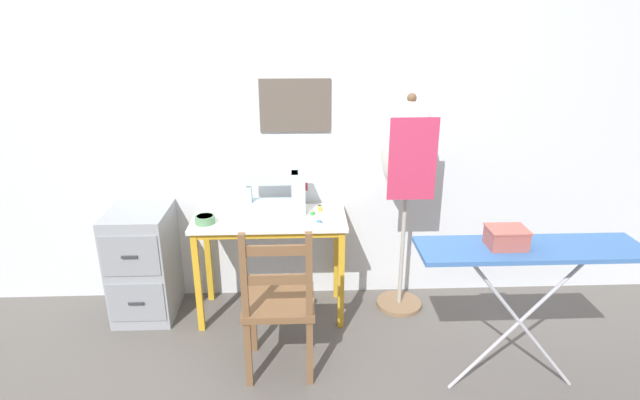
{
  "coord_description": "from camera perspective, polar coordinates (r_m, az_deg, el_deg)",
  "views": [
    {
      "loc": [
        0.21,
        -2.82,
        1.96
      ],
      "look_at": [
        0.33,
        0.21,
        0.85
      ],
      "focal_mm": 28.0,
      "sensor_mm": 36.0,
      "label": 1
    }
  ],
  "objects": [
    {
      "name": "sewing_table",
      "position": [
        3.33,
        -5.74,
        -3.72
      ],
      "size": [
        1.0,
        0.46,
        0.73
      ],
      "color": "silver",
      "rests_on": "ground_plane"
    },
    {
      "name": "scissors",
      "position": [
        3.17,
        0.28,
        -2.66
      ],
      "size": [
        0.11,
        0.14,
        0.01
      ],
      "color": "silver",
      "rests_on": "sewing_table"
    },
    {
      "name": "ironing_board",
      "position": [
        2.77,
        22.89,
        -5.91
      ],
      "size": [
        1.15,
        0.31,
        0.87
      ],
      "color": "#3D6BAD",
      "rests_on": "ground_plane"
    },
    {
      "name": "filing_cabinet",
      "position": [
        3.63,
        -19.48,
        -6.81
      ],
      "size": [
        0.39,
        0.49,
        0.76
      ],
      "color": "#93999E",
      "rests_on": "ground_plane"
    },
    {
      "name": "storage_box",
      "position": [
        2.68,
        20.53,
        -4.02
      ],
      "size": [
        0.2,
        0.15,
        0.1
      ],
      "color": "#AD564C",
      "rests_on": "ironing_board"
    },
    {
      "name": "sewing_machine",
      "position": [
        3.32,
        -4.68,
        0.7
      ],
      "size": [
        0.41,
        0.15,
        0.3
      ],
      "color": "silver",
      "rests_on": "sewing_table"
    },
    {
      "name": "thread_spool_mid_table",
      "position": [
        3.36,
        -0.02,
        -0.96
      ],
      "size": [
        0.03,
        0.03,
        0.04
      ],
      "color": "yellow",
      "rests_on": "sewing_table"
    },
    {
      "name": "ground_plane",
      "position": [
        3.44,
        -5.57,
        -14.66
      ],
      "size": [
        14.0,
        14.0,
        0.0
      ],
      "primitive_type": "plane",
      "color": "#5B5651"
    },
    {
      "name": "wall_back",
      "position": [
        3.42,
        -5.84,
        8.54
      ],
      "size": [
        10.0,
        0.07,
        2.55
      ],
      "color": "silver",
      "rests_on": "ground_plane"
    },
    {
      "name": "wooden_chair",
      "position": [
        2.88,
        -4.73,
        -11.75
      ],
      "size": [
        0.4,
        0.38,
        0.93
      ],
      "color": "brown",
      "rests_on": "ground_plane"
    },
    {
      "name": "thread_spool_near_machine",
      "position": [
        3.3,
        -0.89,
        -1.47
      ],
      "size": [
        0.04,
        0.04,
        0.03
      ],
      "color": "green",
      "rests_on": "sewing_table"
    },
    {
      "name": "dress_form",
      "position": [
        3.29,
        10.04,
        4.65
      ],
      "size": [
        0.36,
        0.32,
        1.52
      ],
      "color": "#846647",
      "rests_on": "ground_plane"
    },
    {
      "name": "fabric_bowl",
      "position": [
        3.25,
        -13.01,
        -2.16
      ],
      "size": [
        0.13,
        0.13,
        0.05
      ],
      "color": "#56895B",
      "rests_on": "sewing_table"
    }
  ]
}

